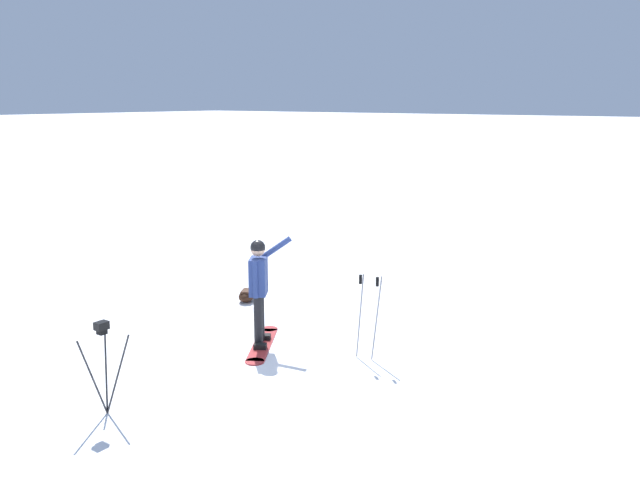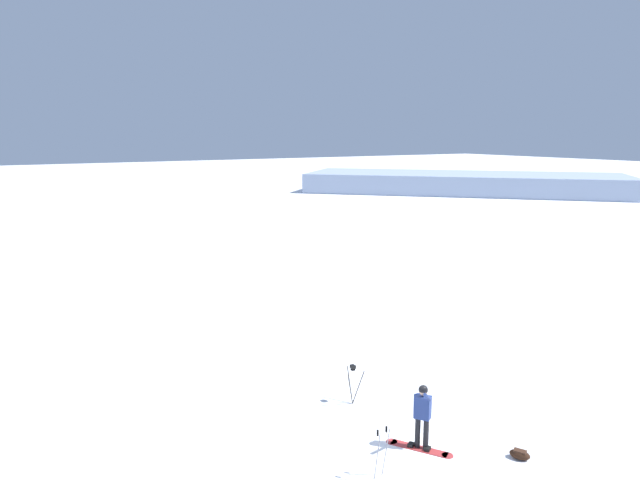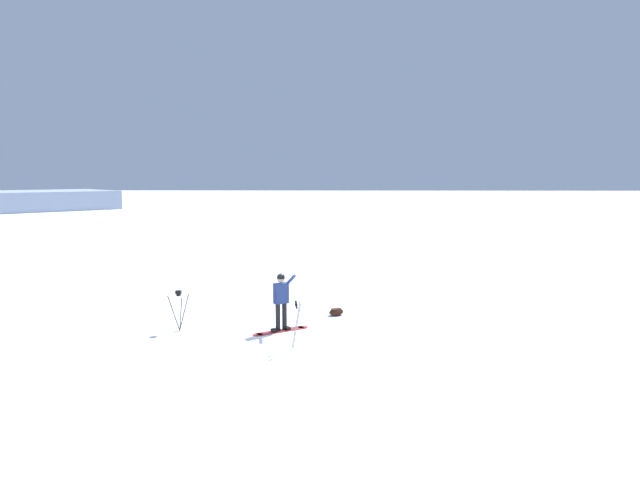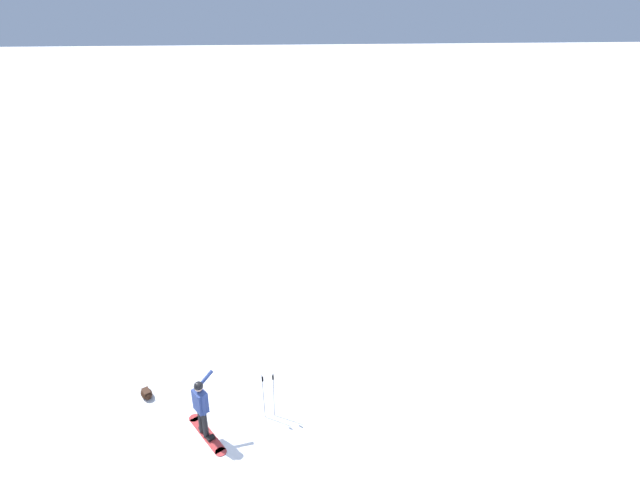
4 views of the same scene
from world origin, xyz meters
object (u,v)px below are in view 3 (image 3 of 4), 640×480
ski_poles (296,319)px  gear_bag_large (336,312)px  snowboarder (281,296)px  snowboard (281,330)px  camera_tripod (179,302)px

ski_poles → gear_bag_large: bearing=-17.1°
snowboarder → snowboard: snowboarder is taller
snowboard → gear_bag_large: bearing=-41.9°
snowboarder → snowboard: size_ratio=1.13×
gear_bag_large → ski_poles: size_ratio=0.46×
gear_bag_large → camera_tripod: size_ratio=0.48×
ski_poles → snowboarder: bearing=18.5°
gear_bag_large → camera_tripod: 5.10m
snowboard → gear_bag_large: gear_bag_large is taller
snowboard → snowboarder: bearing=-12.7°
snowboarder → gear_bag_large: 2.60m
snowboard → camera_tripod: camera_tripod is taller
snowboarder → snowboard: 1.04m
snowboarder → camera_tripod: snowboarder is taller
snowboard → ski_poles: (-1.65, -0.58, 0.82)m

